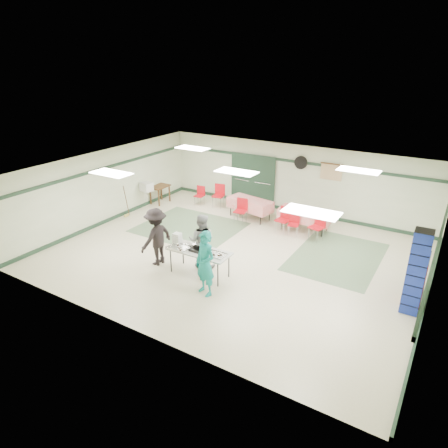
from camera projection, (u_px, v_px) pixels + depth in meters
The scene contains 42 objects.
floor at pixel (235, 254), 12.62m from camera, with size 11.00×11.00×0.00m, color beige.
ceiling at pixel (236, 171), 11.58m from camera, with size 11.00×11.00×0.00m, color white.
wall_back at pixel (293, 179), 15.64m from camera, with size 11.00×11.00×0.00m, color silver.
wall_front at pixel (132, 279), 8.55m from camera, with size 11.00×11.00×0.00m, color silver.
wall_left at pixel (107, 186), 14.74m from camera, with size 9.00×9.00×0.00m, color silver.
wall_right at pixel (437, 258), 9.46m from camera, with size 9.00×9.00×0.00m, color silver.
trim_back at pixel (294, 161), 15.35m from camera, with size 11.00×0.06×0.10m, color #1F3928.
baseboard_back at pixel (290, 210), 16.12m from camera, with size 11.00×0.06×0.12m, color #1F3928.
trim_left at pixel (105, 168), 14.45m from camera, with size 9.00×0.06×0.10m, color #1F3928.
baseboard_left at pixel (111, 219), 15.22m from camera, with size 9.00×0.06×0.12m, color #1F3928.
trim_right at pixel (442, 231), 9.20m from camera, with size 9.00×0.06×0.10m, color #1F3928.
baseboard_right at pixel (425, 304), 9.97m from camera, with size 9.00×0.06×0.12m, color #1F3928.
green_patch_a at pixel (190, 227), 14.60m from camera, with size 3.50×3.00×0.01m, color #5E7959.
green_patch_b at pixel (337, 257), 12.45m from camera, with size 2.50×3.50×0.01m, color #5E7959.
double_door_left at pixel (243, 178), 16.77m from camera, with size 0.90×0.06×2.10m, color gray.
double_door_right at pixel (263, 182), 16.31m from camera, with size 0.90×0.06×2.10m, color gray.
door_frame at pixel (253, 180), 16.52m from camera, with size 2.00×0.03×2.15m, color #1F3928.
wall_fan at pixel (301, 163), 15.18m from camera, with size 0.50×0.50×0.10m, color black.
scroll_banner at pixel (331, 172), 14.68m from camera, with size 0.80×0.02×0.60m, color #D1B883.
serving_table at pixel (199, 252), 11.17m from camera, with size 1.84×0.77×0.76m.
sheet_tray_right at pixel (216, 255), 10.88m from camera, with size 0.53×0.40×0.02m, color silver.
sheet_tray_mid at pixel (199, 248), 11.26m from camera, with size 0.60×0.45×0.02m, color silver.
sheet_tray_left at pixel (178, 247), 11.32m from camera, with size 0.60×0.45×0.02m, color silver.
baking_pan at pixel (199, 250), 11.11m from camera, with size 0.50×0.31×0.08m, color black.
foam_box_stack at pixel (177, 238), 11.54m from camera, with size 0.22×0.20×0.31m, color white.
volunteer_teal at pixel (205, 264), 10.19m from camera, with size 0.64×0.42×1.76m, color teal.
volunteer_grey at pixel (202, 241), 11.59m from camera, with size 0.80×0.62×1.64m, color gray.
volunteer_dark at pixel (156, 237), 11.72m from camera, with size 1.13×0.65×1.76m, color black.
dining_table_a at pixel (305, 215), 14.18m from camera, with size 1.84×0.89×0.77m.
dining_table_b at pixel (250, 204), 15.24m from camera, with size 1.84×1.06×0.77m.
chair_a at pixel (294, 222), 13.85m from camera, with size 0.43×0.43×0.78m.
chair_b at pixel (284, 217), 14.01m from camera, with size 0.49×0.49×0.93m.
chair_c at pixel (318, 224), 13.41m from camera, with size 0.53×0.53×0.93m.
chair_d at pixel (241, 208), 14.83m from camera, with size 0.48×0.48×0.93m.
chair_loose_a at pixel (219, 193), 16.44m from camera, with size 0.51×0.51×0.95m.
chair_loose_b at pixel (200, 193), 16.70m from camera, with size 0.41×0.41×0.80m.
crate_stack_blue_a at pixel (418, 272), 10.39m from camera, with size 0.36×0.36×1.18m, color navy.
crate_stack_red at pixel (415, 283), 9.80m from camera, with size 0.39×0.39×1.25m, color maroon.
crate_stack_blue_b at pixel (416, 272), 9.38m from camera, with size 0.41×0.41×2.15m, color navy.
printer_table at pixel (160, 188), 16.84m from camera, with size 0.57×0.87×0.74m.
office_printer at pixel (146, 187), 16.10m from camera, with size 0.45×0.39×0.36m, color silver.
broom at pixel (126, 201), 15.38m from camera, with size 0.03×0.03×1.24m, color brown.
Camera 1 is at (5.56, -9.81, 5.75)m, focal length 32.00 mm.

